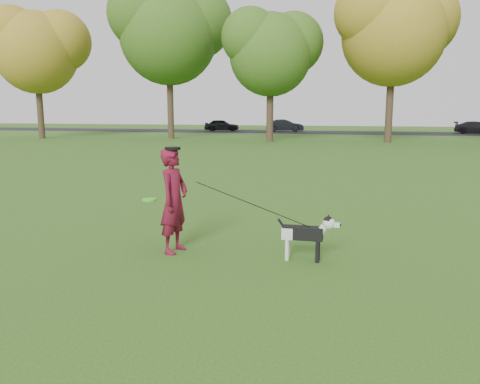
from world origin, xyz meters
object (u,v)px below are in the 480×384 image
(man, at_px, (174,201))
(car_mid, at_px, (285,126))
(dog, at_px, (308,232))
(car_left, at_px, (222,125))
(car_right, at_px, (477,128))

(man, distance_m, car_mid, 40.64)
(man, xyz_separation_m, dog, (2.05, 0.05, -0.38))
(car_left, height_order, car_mid, car_mid)
(man, bearing_deg, car_mid, 13.59)
(car_right, bearing_deg, dog, -177.91)
(dog, relative_size, car_mid, 0.25)
(car_mid, distance_m, car_right, 17.76)
(man, xyz_separation_m, car_left, (-10.85, 40.42, -0.19))
(dog, xyz_separation_m, car_left, (-12.90, 40.37, 0.20))
(dog, height_order, car_left, car_left)
(car_left, bearing_deg, man, -174.09)
(dog, relative_size, car_right, 0.24)
(car_left, bearing_deg, dog, -171.39)
(dog, relative_size, car_left, 0.26)
(car_mid, xyz_separation_m, car_right, (17.76, 0.00, -0.05))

